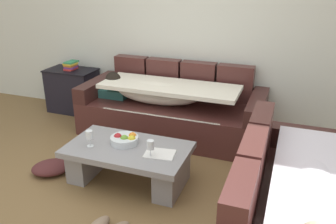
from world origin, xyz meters
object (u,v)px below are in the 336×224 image
object	(u,v)px
couch_near_window	(298,215)
wine_glass_near_right	(150,145)
couch_along_wall	(169,109)
side_cabinet	(73,90)
crumpled_garment	(51,167)
open_magazine	(160,154)
coffee_table	(128,160)
wine_glass_near_left	(89,136)
fruit_bowl	(125,139)
book_stack_on_cabinet	(71,65)

from	to	relation	value
couch_near_window	wine_glass_near_right	xyz separation A→B (m)	(-1.30, 0.35, 0.16)
couch_along_wall	side_cabinet	bearing A→B (deg)	171.99
side_cabinet	crumpled_garment	distance (m)	1.79
couch_near_window	side_cabinet	world-z (taller)	couch_near_window
couch_along_wall	couch_near_window	world-z (taller)	same
open_magazine	side_cabinet	xyz separation A→B (m)	(-1.97, 1.46, -0.06)
couch_near_window	coffee_table	distance (m)	1.65
coffee_table	side_cabinet	bearing A→B (deg)	138.48
wine_glass_near_left	couch_along_wall	bearing A→B (deg)	75.56
open_magazine	fruit_bowl	bearing A→B (deg)	159.51
coffee_table	crumpled_garment	bearing A→B (deg)	-169.83
open_magazine	crumpled_garment	distance (m)	1.23
wine_glass_near_left	wine_glass_near_right	distance (m)	0.63
couch_along_wall	wine_glass_near_left	size ratio (longest dim) A/B	13.80
couch_along_wall	crumpled_garment	bearing A→B (deg)	-121.16
fruit_bowl	crumpled_garment	size ratio (longest dim) A/B	0.70
couch_near_window	wine_glass_near_right	distance (m)	1.35
crumpled_garment	wine_glass_near_left	bearing A→B (deg)	4.19
side_cabinet	fruit_bowl	bearing A→B (deg)	-41.29
side_cabinet	book_stack_on_cabinet	xyz separation A→B (m)	(0.01, -0.00, 0.38)
couch_along_wall	wine_glass_near_left	distance (m)	1.38
wine_glass_near_left	open_magazine	bearing A→B (deg)	6.87
fruit_bowl	crumpled_garment	xyz separation A→B (m)	(-0.77, -0.21, -0.36)
coffee_table	book_stack_on_cabinet	xyz separation A→B (m)	(-1.61, 1.43, 0.46)
coffee_table	wine_glass_near_left	bearing A→B (deg)	-161.98
wine_glass_near_left	open_magazine	world-z (taller)	wine_glass_near_left
couch_along_wall	open_magazine	xyz separation A→B (m)	(0.36, -1.24, 0.05)
wine_glass_near_right	open_magazine	world-z (taller)	wine_glass_near_right
wine_glass_near_right	crumpled_garment	xyz separation A→B (m)	(-1.12, -0.05, -0.44)
couch_near_window	coffee_table	xyz separation A→B (m)	(-1.58, 0.45, -0.10)
coffee_table	book_stack_on_cabinet	distance (m)	2.21
fruit_bowl	book_stack_on_cabinet	world-z (taller)	book_stack_on_cabinet
book_stack_on_cabinet	wine_glass_near_right	bearing A→B (deg)	-38.99
book_stack_on_cabinet	fruit_bowl	bearing A→B (deg)	-41.46
wine_glass_near_left	open_magazine	size ratio (longest dim) A/B	0.59
couch_near_window	coffee_table	bearing A→B (deg)	74.19
open_magazine	couch_near_window	bearing A→B (deg)	-26.35
fruit_bowl	wine_glass_near_left	size ratio (longest dim) A/B	1.69
side_cabinet	book_stack_on_cabinet	world-z (taller)	book_stack_on_cabinet
fruit_bowl	book_stack_on_cabinet	size ratio (longest dim) A/B	1.34
coffee_table	side_cabinet	xyz separation A→B (m)	(-1.62, 1.44, 0.08)
wine_glass_near_left	wine_glass_near_right	size ratio (longest dim) A/B	1.00
coffee_table	wine_glass_near_left	world-z (taller)	wine_glass_near_left
coffee_table	open_magazine	size ratio (longest dim) A/B	4.29
side_cabinet	crumpled_garment	xyz separation A→B (m)	(0.79, -1.58, -0.26)
couch_near_window	wine_glass_near_left	size ratio (longest dim) A/B	12.09
fruit_bowl	coffee_table	bearing A→B (deg)	-47.05
couch_near_window	side_cabinet	size ratio (longest dim) A/B	2.79
open_magazine	side_cabinet	size ratio (longest dim) A/B	0.39
wine_glass_near_left	open_magazine	distance (m)	0.71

